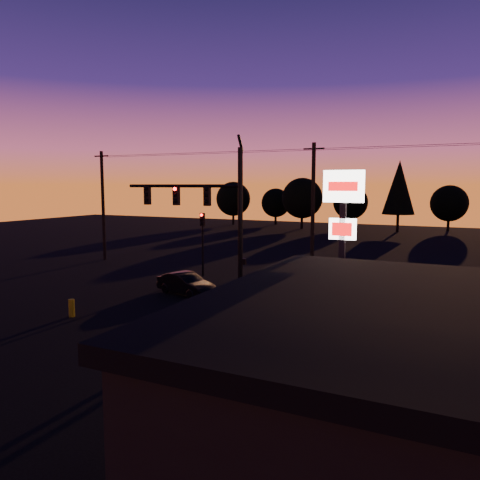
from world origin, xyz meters
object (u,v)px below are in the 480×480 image
(traffic_signal_mast, at_px, (211,212))
(car_mid, at_px, (186,284))
(car_right, at_px, (353,286))
(secondary_signal, at_px, (202,235))
(bollard, at_px, (72,308))
(pylon_sign, at_px, (343,221))

(traffic_signal_mast, xyz_separation_m, car_mid, (-3.00, 2.32, -4.31))
(car_mid, distance_m, car_right, 9.51)
(secondary_signal, height_order, car_right, secondary_signal)
(car_right, bearing_deg, bollard, -26.05)
(pylon_sign, height_order, car_right, pylon_sign)
(traffic_signal_mast, xyz_separation_m, secondary_signal, (-4.90, 7.49, -2.07))
(pylon_sign, bearing_deg, car_mid, 154.49)
(traffic_signal_mast, bearing_deg, car_right, 46.17)
(car_right, bearing_deg, secondary_signal, -75.57)
(pylon_sign, height_order, bollard, pylon_sign)
(bollard, distance_m, car_right, 14.96)
(traffic_signal_mast, relative_size, car_mid, 2.26)
(car_right, bearing_deg, traffic_signal_mast, -21.46)
(pylon_sign, distance_m, bollard, 13.38)
(traffic_signal_mast, bearing_deg, bollard, -144.13)
(bollard, bearing_deg, traffic_signal_mast, 35.87)
(car_right, bearing_deg, pylon_sign, 31.28)
(bollard, bearing_deg, car_right, 41.58)
(secondary_signal, distance_m, pylon_sign, 15.75)
(bollard, distance_m, car_mid, 6.71)
(secondary_signal, distance_m, car_right, 11.00)
(bollard, xyz_separation_m, car_mid, (2.43, 6.25, 0.20))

